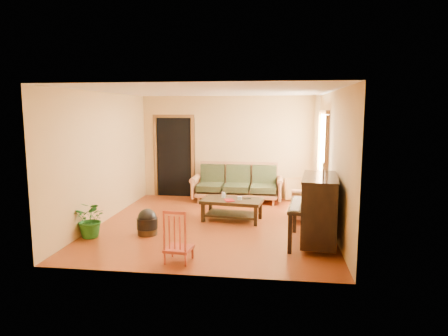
# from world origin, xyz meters

# --- Properties ---
(floor) EXTENTS (5.00, 5.00, 0.00)m
(floor) POSITION_xyz_m (0.00, 0.00, 0.00)
(floor) COLOR maroon
(floor) RESTS_ON ground
(doorway) EXTENTS (1.08, 0.16, 2.05)m
(doorway) POSITION_xyz_m (-1.45, 2.48, 1.02)
(doorway) COLOR black
(doorway) RESTS_ON floor
(window) EXTENTS (0.12, 1.36, 1.46)m
(window) POSITION_xyz_m (2.21, 1.30, 1.50)
(window) COLOR white
(window) RESTS_ON right_wall
(sofa) EXTENTS (2.20, 0.94, 0.94)m
(sofa) POSITION_xyz_m (0.24, 2.06, 0.47)
(sofa) COLOR #A1613B
(sofa) RESTS_ON floor
(coffee_table) EXTENTS (1.29, 0.81, 0.44)m
(coffee_table) POSITION_xyz_m (0.32, 0.31, 0.22)
(coffee_table) COLOR black
(coffee_table) RESTS_ON floor
(armchair) EXTENTS (0.81, 0.85, 0.83)m
(armchair) POSITION_xyz_m (1.84, 0.56, 0.42)
(armchair) COLOR #A1613B
(armchair) RESTS_ON floor
(piano) EXTENTS (0.91, 1.39, 1.16)m
(piano) POSITION_xyz_m (1.92, -0.96, 0.58)
(piano) COLOR black
(piano) RESTS_ON floor
(footstool) EXTENTS (0.42, 0.42, 0.36)m
(footstool) POSITION_xyz_m (-1.10, -0.83, 0.18)
(footstool) COLOR black
(footstool) RESTS_ON floor
(red_chair) EXTENTS (0.42, 0.45, 0.81)m
(red_chair) POSITION_xyz_m (-0.22, -2.02, 0.40)
(red_chair) COLOR #9C301C
(red_chair) RESTS_ON floor
(leaning_frame) EXTENTS (0.45, 0.26, 0.59)m
(leaning_frame) POSITION_xyz_m (1.63, 2.37, 0.30)
(leaning_frame) COLOR #B47F3C
(leaning_frame) RESTS_ON floor
(ceramic_crock) EXTENTS (0.22, 0.22, 0.23)m
(ceramic_crock) POSITION_xyz_m (2.09, 2.27, 0.11)
(ceramic_crock) COLOR #3747A7
(ceramic_crock) RESTS_ON floor
(potted_plant) EXTENTS (0.63, 0.56, 0.66)m
(potted_plant) POSITION_xyz_m (-2.03, -1.11, 0.33)
(potted_plant) COLOR #1E5A19
(potted_plant) RESTS_ON floor
(book) EXTENTS (0.24, 0.28, 0.02)m
(book) POSITION_xyz_m (0.20, 0.13, 0.45)
(book) COLOR maroon
(book) RESTS_ON coffee_table
(candle) EXTENTS (0.07, 0.07, 0.11)m
(candle) POSITION_xyz_m (0.12, 0.45, 0.50)
(candle) COLOR silver
(candle) RESTS_ON coffee_table
(glass_jar) EXTENTS (0.12, 0.12, 0.06)m
(glass_jar) POSITION_xyz_m (0.47, 0.31, 0.47)
(glass_jar) COLOR white
(glass_jar) RESTS_ON coffee_table
(remote) EXTENTS (0.15, 0.09, 0.01)m
(remote) POSITION_xyz_m (0.62, 0.39, 0.45)
(remote) COLOR black
(remote) RESTS_ON coffee_table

